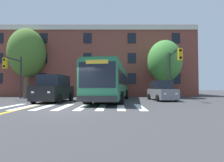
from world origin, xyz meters
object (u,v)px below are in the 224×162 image
object	(u,v)px
traffic_light_near_corner	(174,65)
traffic_light_far_corner	(14,70)
car_black_near_lane	(54,89)
street_tree_curbside_small	(28,53)
car_navy_behind_bus	(106,89)
car_grey_far_lane	(162,91)
street_tree_curbside_large	(165,61)
city_bus	(111,82)

from	to	relation	value
traffic_light_near_corner	traffic_light_far_corner	world-z (taller)	traffic_light_near_corner
car_black_near_lane	traffic_light_far_corner	bearing A→B (deg)	151.41
car_black_near_lane	street_tree_curbside_small	size ratio (longest dim) A/B	0.56
car_black_near_lane	traffic_light_near_corner	bearing A→B (deg)	8.48
car_navy_behind_bus	traffic_light_near_corner	world-z (taller)	traffic_light_near_corner
car_navy_behind_bus	car_grey_far_lane	bearing A→B (deg)	-60.44
street_tree_curbside_small	car_navy_behind_bus	bearing A→B (deg)	25.30
car_grey_far_lane	street_tree_curbside_large	xyz separation A→B (m)	(1.53, 4.02, 3.51)
car_grey_far_lane	traffic_light_far_corner	world-z (taller)	traffic_light_far_corner
car_black_near_lane	traffic_light_near_corner	distance (m)	11.31
car_navy_behind_bus	street_tree_curbside_large	distance (m)	9.95
car_black_near_lane	traffic_light_far_corner	size ratio (longest dim) A/B	1.05
car_black_near_lane	traffic_light_near_corner	size ratio (longest dim) A/B	0.99
city_bus	car_navy_behind_bus	size ratio (longest dim) A/B	2.30
car_grey_far_lane	street_tree_curbside_small	world-z (taller)	street_tree_curbside_small
car_grey_far_lane	car_navy_behind_bus	world-z (taller)	car_navy_behind_bus
car_grey_far_lane	car_navy_behind_bus	size ratio (longest dim) A/B	0.81
street_tree_curbside_large	street_tree_curbside_small	world-z (taller)	street_tree_curbside_small
car_black_near_lane	street_tree_curbside_large	bearing A→B (deg)	26.69
car_navy_behind_bus	traffic_light_far_corner	world-z (taller)	traffic_light_far_corner
car_navy_behind_bus	street_tree_curbside_small	bearing A→B (deg)	-154.70
traffic_light_near_corner	street_tree_curbside_large	size ratio (longest dim) A/B	0.72
city_bus	traffic_light_far_corner	world-z (taller)	traffic_light_far_corner
city_bus	traffic_light_near_corner	xyz separation A→B (m)	(6.07, 0.27, 1.68)
traffic_light_far_corner	street_tree_curbside_small	distance (m)	5.00
street_tree_curbside_small	city_bus	bearing A→B (deg)	-27.80
car_black_near_lane	street_tree_curbside_large	xyz separation A→B (m)	(11.30, 5.68, 3.28)
city_bus	street_tree_curbside_large	distance (m)	8.17
car_navy_behind_bus	street_tree_curbside_small	xyz separation A→B (m)	(-9.88, -4.67, 4.58)
city_bus	street_tree_curbside_small	world-z (taller)	street_tree_curbside_small
car_grey_far_lane	car_black_near_lane	bearing A→B (deg)	-170.35
street_tree_curbside_large	street_tree_curbside_small	distance (m)	17.18
car_navy_behind_bus	street_tree_curbside_large	size ratio (longest dim) A/B	0.76
car_black_near_lane	street_tree_curbside_small	bearing A→B (deg)	129.66
car_navy_behind_bus	street_tree_curbside_small	world-z (taller)	street_tree_curbside_small
traffic_light_far_corner	street_tree_curbside_small	size ratio (longest dim) A/B	0.53
traffic_light_near_corner	traffic_light_far_corner	xyz separation A→B (m)	(-15.99, 1.12, -0.38)
car_grey_far_lane	traffic_light_near_corner	bearing A→B (deg)	-1.31
car_grey_far_lane	traffic_light_near_corner	xyz separation A→B (m)	(1.19, -0.03, 2.56)
traffic_light_near_corner	street_tree_curbside_small	distance (m)	17.71
city_bus	street_tree_curbside_small	distance (m)	12.65
city_bus	traffic_light_far_corner	distance (m)	10.10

